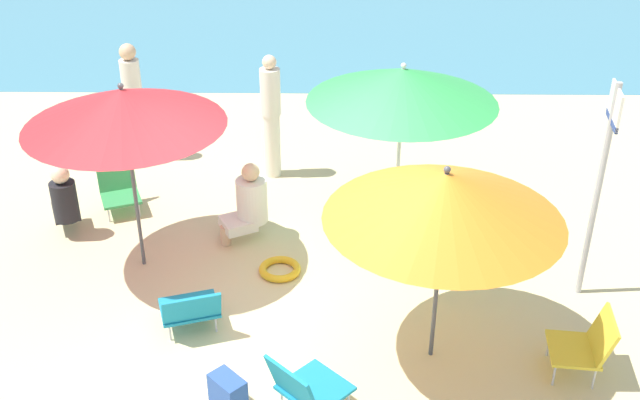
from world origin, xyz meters
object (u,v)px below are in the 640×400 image
Objects in this scene: umbrella_red at (123,107)px; person_b at (134,100)px; beach_chair_c at (190,309)px; beach_chair_d at (119,187)px; beach_chair_a at (305,387)px; beach_chair_b at (587,343)px; swim_ring at (280,269)px; person_d at (249,203)px; umbrella_green at (402,85)px; person_c at (271,116)px; beach_bag at (228,393)px; umbrella_orange at (445,196)px; person_a at (65,200)px; warning_sign at (603,164)px.

umbrella_red is 1.28× the size of person_b.
person_b reaches higher than beach_chair_c.
beach_chair_c is at bearing 6.40° from beach_chair_d.
beach_chair_a reaches higher than beach_chair_b.
swim_ring is at bearing 82.44° from person_b.
beach_chair_a is 2.91m from person_d.
umbrella_green is 2.25m from person_c.
person_d is at bearing -171.17° from umbrella_green.
beach_chair_b is 3.17m from beach_bag.
beach_chair_c is at bearing 89.91° from beach_chair_a.
umbrella_red is 3.35× the size of beach_chair_b.
umbrella_red is 6.31× the size of beach_bag.
beach_chair_d is at bearing 142.74° from umbrella_orange.
swim_ring is (0.23, -2.30, -0.81)m from person_c.
person_c is at bearing -27.26° from beach_chair_c.
person_d reaches higher than person_a.
umbrella_red is at bearing -1.18° from person_d.
beach_chair_d is at bearing 10.30° from beach_chair_c.
beach_chair_a is 4.23m from beach_chair_d.
beach_chair_c is (-2.10, -1.96, -1.52)m from umbrella_green.
beach_chair_b is at bearing -21.47° from umbrella_red.
person_a is 2.12m from person_d.
beach_chair_b is 0.38× the size of person_c.
swim_ring is (-3.13, 0.31, -1.45)m from warning_sign.
swim_ring is at bearing 53.69° from beach_chair_a.
umbrella_orange reaches higher than person_b.
umbrella_green is at bearing 176.13° from person_c.
beach_chair_b is 1.72m from warning_sign.
beach_chair_a is at bearing -50.86° from umbrella_red.
beach_chair_c is 1.14m from beach_bag.
warning_sign is (0.32, 1.24, 1.16)m from beach_chair_b.
umbrella_red is at bearing 83.73° from beach_chair_a.
beach_chair_a reaches higher than beach_chair_c.
umbrella_red is 0.91× the size of warning_sign.
person_a is 0.55× the size of person_b.
person_b is at bearing 151.99° from umbrella_green.
warning_sign is (5.63, -1.08, 1.05)m from person_a.
beach_bag is (-0.32, -2.04, 0.13)m from swim_ring.
person_b is at bearing 131.32° from umbrella_orange.
beach_chair_a is (-1.14, -0.81, -1.36)m from umbrella_orange.
beach_chair_b is at bearing 93.87° from person_b.
umbrella_green is 3.34× the size of beach_chair_b.
umbrella_orange is 0.97× the size of umbrella_red.
swim_ring is at bearing 132.97° from person_c.
person_a reaches higher than beach_chair_c.
umbrella_red is at bearing 58.19° from person_b.
beach_bag is at bearing 126.14° from person_c.
umbrella_green reaches higher than beach_chair_a.
person_b is at bearing -34.21° from person_a.
beach_bag is (1.19, -2.18, -1.68)m from umbrella_red.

